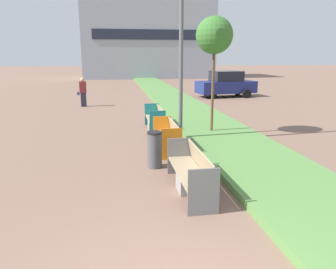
# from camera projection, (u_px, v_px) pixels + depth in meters

# --- Properties ---
(planter_grass_strip) EXTENTS (2.80, 120.00, 0.18)m
(planter_grass_strip) POSITION_uv_depth(u_px,v_px,m) (197.00, 117.00, 15.76)
(planter_grass_strip) COLOR #568442
(planter_grass_strip) RESTS_ON ground
(building_backdrop) EXTENTS (16.74, 8.33, 9.79)m
(building_backdrop) POSITION_uv_depth(u_px,v_px,m) (147.00, 40.00, 43.80)
(building_backdrop) COLOR #939EAD
(building_backdrop) RESTS_ON ground
(bench_grey_frame) EXTENTS (0.65, 2.36, 0.94)m
(bench_grey_frame) POSITION_uv_depth(u_px,v_px,m) (191.00, 175.00, 7.33)
(bench_grey_frame) COLOR gray
(bench_grey_frame) RESTS_ON ground
(bench_orange_frame) EXTENTS (0.65, 1.97, 0.94)m
(bench_orange_frame) POSITION_uv_depth(u_px,v_px,m) (168.00, 139.00, 10.47)
(bench_orange_frame) COLOR gray
(bench_orange_frame) RESTS_ON ground
(bench_teal_frame) EXTENTS (0.65, 1.98, 0.94)m
(bench_teal_frame) POSITION_uv_depth(u_px,v_px,m) (155.00, 121.00, 13.43)
(bench_teal_frame) COLOR gray
(bench_teal_frame) RESTS_ON ground
(litter_bin) EXTENTS (0.41, 0.41, 0.99)m
(litter_bin) POSITION_uv_depth(u_px,v_px,m) (155.00, 150.00, 8.87)
(litter_bin) COLOR #4C4F51
(litter_bin) RESTS_ON ground
(street_lamp_post) EXTENTS (0.24, 0.44, 7.00)m
(street_lamp_post) POSITION_uv_depth(u_px,v_px,m) (181.00, 27.00, 10.66)
(street_lamp_post) COLOR #56595B
(street_lamp_post) RESTS_ON ground
(sapling_tree_near) EXTENTS (1.34, 1.34, 4.35)m
(sapling_tree_near) POSITION_uv_depth(u_px,v_px,m) (214.00, 36.00, 11.73)
(sapling_tree_near) COLOR brown
(sapling_tree_near) RESTS_ON ground
(pedestrian_walking) EXTENTS (0.53, 0.24, 1.70)m
(pedestrian_walking) POSITION_uv_depth(u_px,v_px,m) (83.00, 92.00, 19.29)
(pedestrian_walking) COLOR #232633
(pedestrian_walking) RESTS_ON ground
(parked_car_distant) EXTENTS (4.40, 2.32, 1.86)m
(parked_car_distant) POSITION_uv_depth(u_px,v_px,m) (226.00, 84.00, 23.75)
(parked_car_distant) COLOR navy
(parked_car_distant) RESTS_ON ground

